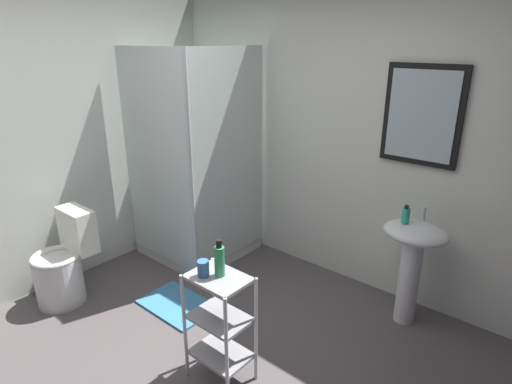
# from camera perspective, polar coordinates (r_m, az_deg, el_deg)

# --- Properties ---
(wall_back) EXTENTS (4.20, 0.14, 2.50)m
(wall_back) POSITION_cam_1_polar(r_m,az_deg,el_deg) (3.63, 12.29, 6.99)
(wall_back) COLOR silver
(wall_back) RESTS_ON ground_plane
(wall_left) EXTENTS (0.10, 4.20, 2.50)m
(wall_left) POSITION_cam_1_polar(r_m,az_deg,el_deg) (3.82, -29.07, 5.47)
(wall_left) COLOR silver
(wall_left) RESTS_ON ground_plane
(shower_stall) EXTENTS (0.92, 0.92, 2.00)m
(shower_stall) POSITION_cam_1_polar(r_m,az_deg,el_deg) (4.10, -8.03, -2.84)
(shower_stall) COLOR white
(shower_stall) RESTS_ON ground_plane
(pedestal_sink) EXTENTS (0.46, 0.37, 0.81)m
(pedestal_sink) POSITION_cam_1_polar(r_m,az_deg,el_deg) (3.29, 20.56, -7.83)
(pedestal_sink) COLOR white
(pedestal_sink) RESTS_ON ground_plane
(sink_faucet) EXTENTS (0.03, 0.03, 0.10)m
(sink_faucet) POSITION_cam_1_polar(r_m,az_deg,el_deg) (3.28, 21.89, -2.68)
(sink_faucet) COLOR silver
(sink_faucet) RESTS_ON pedestal_sink
(toilet) EXTENTS (0.37, 0.49, 0.76)m
(toilet) POSITION_cam_1_polar(r_m,az_deg,el_deg) (3.80, -24.72, -9.07)
(toilet) COLOR white
(toilet) RESTS_ON ground_plane
(storage_cart) EXTENTS (0.38, 0.28, 0.74)m
(storage_cart) POSITION_cam_1_polar(r_m,az_deg,el_deg) (2.68, -4.95, -16.98)
(storage_cart) COLOR silver
(storage_cart) RESTS_ON ground_plane
(hand_soap_bottle) EXTENTS (0.06, 0.06, 0.13)m
(hand_soap_bottle) POSITION_cam_1_polar(r_m,az_deg,el_deg) (3.17, 19.72, -2.99)
(hand_soap_bottle) COLOR #2DBC99
(hand_soap_bottle) RESTS_ON pedestal_sink
(body_wash_bottle_green) EXTENTS (0.06, 0.06, 0.23)m
(body_wash_bottle_green) POSITION_cam_1_polar(r_m,az_deg,el_deg) (2.47, -5.01, -9.25)
(body_wash_bottle_green) COLOR #339B5E
(body_wash_bottle_green) RESTS_ON storage_cart
(rinse_cup) EXTENTS (0.07, 0.07, 0.10)m
(rinse_cup) POSITION_cam_1_polar(r_m,az_deg,el_deg) (2.50, -7.20, -10.30)
(rinse_cup) COLOR #3870B2
(rinse_cup) RESTS_ON storage_cart
(bath_mat) EXTENTS (0.60, 0.40, 0.02)m
(bath_mat) POSITION_cam_1_polar(r_m,az_deg,el_deg) (3.60, -10.66, -14.84)
(bath_mat) COLOR teal
(bath_mat) RESTS_ON ground_plane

